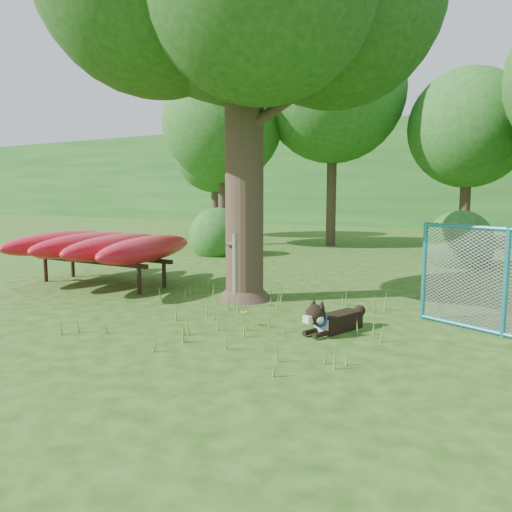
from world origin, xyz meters
The scene contains 13 objects.
ground centered at (0.00, 0.00, 0.00)m, with size 80.00×80.00×0.00m, color #1E450D.
wooden_post centered at (-0.72, 2.02, 0.66)m, with size 0.34×0.19×1.26m.
kayak_rack centered at (-4.14, 1.99, 0.85)m, with size 3.76×3.33×1.11m.
husky_dog centered at (1.54, 1.06, 0.19)m, with size 0.59×1.16×0.54m.
fence_section centered at (3.66, 2.07, 0.77)m, with size 2.46×1.03×2.55m.
wildflower_clump centered at (0.27, 0.72, 0.19)m, with size 0.11×0.09×0.23m.
bg_tree_a centered at (-6.50, 10.00, 4.48)m, with size 4.40×4.40×6.70m.
bg_tree_b centered at (-3.00, 12.00, 5.61)m, with size 5.20×5.20×8.22m.
bg_tree_c centered at (1.50, 13.00, 4.11)m, with size 4.00×4.00×6.12m.
bg_tree_f centered at (-9.00, 13.00, 3.73)m, with size 3.60×3.60×5.55m.
shrub_left centered at (-5.00, 7.50, 0.00)m, with size 1.80×1.80×1.80m, color #1E571C.
shrub_mid centered at (2.00, 9.00, 0.00)m, with size 1.80×1.80×1.80m, color #1E571C.
wooded_hillside centered at (0.00, 28.00, 3.00)m, with size 80.00×12.00×6.00m, color #1E571C.
Camera 1 is at (4.17, -5.44, 2.00)m, focal length 35.00 mm.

